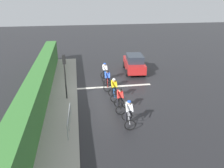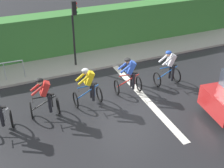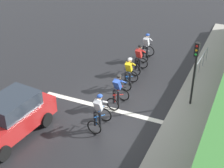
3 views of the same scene
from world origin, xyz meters
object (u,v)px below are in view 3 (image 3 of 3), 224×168
traffic_light_near_crossing (195,65)px  cyclist_fourth (118,91)px  cyclist_second (139,60)px  cyclist_mid (129,74)px  cyclist_trailing (99,113)px  cyclist_lead (146,48)px  car_red (10,117)px  pedestrian_railing_kerbside (202,59)px

traffic_light_near_crossing → cyclist_fourth: bearing=-156.8°
cyclist_second → cyclist_mid: 1.77m
cyclist_second → cyclist_trailing: bearing=-87.5°
cyclist_lead → cyclist_trailing: size_ratio=1.00×
car_red → traffic_light_near_crossing: 8.40m
pedestrian_railing_kerbside → car_red: bearing=-124.0°
cyclist_second → cyclist_trailing: (0.25, -5.62, 0.00)m
cyclist_lead → traffic_light_near_crossing: 5.66m
cyclist_trailing → car_red: (-3.17, -1.93, 0.08)m
cyclist_mid → cyclist_trailing: (0.15, -3.85, 0.00)m
traffic_light_near_crossing → pedestrian_railing_kerbside: 4.17m
traffic_light_near_crossing → pedestrian_railing_kerbside: (-0.25, 3.89, -1.47)m
pedestrian_railing_kerbside → traffic_light_near_crossing: bearing=-86.3°
cyclist_lead → cyclist_mid: 3.55m
cyclist_mid → car_red: (-3.03, -5.78, 0.08)m
cyclist_lead → cyclist_second: (0.17, -1.77, 0.00)m
traffic_light_near_crossing → cyclist_second: bearing=146.7°
cyclist_fourth → cyclist_trailing: size_ratio=1.00×
cyclist_mid → pedestrian_railing_kerbside: (3.14, 3.37, -0.05)m
cyclist_lead → car_red: (-2.76, -9.32, 0.08)m
cyclist_mid → cyclist_lead: bearing=94.4°
cyclist_mid → traffic_light_near_crossing: size_ratio=0.50×
car_red → cyclist_trailing: bearing=31.3°
car_red → traffic_light_near_crossing: size_ratio=1.27×
car_red → pedestrian_railing_kerbside: car_red is taller
cyclist_lead → cyclist_fourth: (0.46, -5.45, 0.00)m
car_red → cyclist_fourth: bearing=50.3°
car_red → traffic_light_near_crossing: traffic_light_near_crossing is taller
cyclist_fourth → cyclist_lead: bearing=94.8°
cyclist_second → traffic_light_near_crossing: 4.42m
traffic_light_near_crossing → pedestrian_railing_kerbside: bearing=93.7°
cyclist_trailing → traffic_light_near_crossing: size_ratio=0.50×
cyclist_lead → cyclist_second: bearing=-84.5°
car_red → cyclist_second: bearing=68.8°
cyclist_mid → cyclist_trailing: 3.85m
cyclist_mid → traffic_light_near_crossing: bearing=-8.8°
cyclist_second → cyclist_trailing: same height
cyclist_trailing → traffic_light_near_crossing: 4.86m
traffic_light_near_crossing → cyclist_trailing: bearing=-134.3°
cyclist_mid → pedestrian_railing_kerbside: size_ratio=0.64×
cyclist_fourth → pedestrian_railing_kerbside: (2.95, 5.27, -0.05)m
cyclist_lead → cyclist_second: same height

